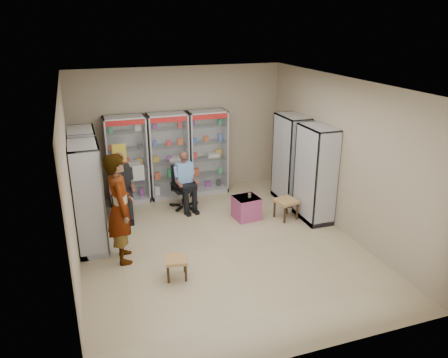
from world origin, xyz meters
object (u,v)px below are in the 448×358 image
object	(u,v)px
cabinet_left_far	(86,178)
woven_stool_b	(177,268)
office_chair	(184,187)
seated_shopkeeper	(184,182)
cabinet_back_mid	(168,156)
cabinet_right_far	(291,159)
woven_stool_a	(286,209)
cabinet_left_near	(89,198)
standing_man	(120,208)
pink_trunk	(246,208)
cabinet_back_left	(127,160)
wooden_chair	(122,195)
cabinet_right_near	(315,174)
cabinet_back_right	(208,152)

from	to	relation	value
cabinet_left_far	woven_stool_b	world-z (taller)	cabinet_left_far
office_chair	seated_shopkeeper	size ratio (longest dim) A/B	0.79
cabinet_back_mid	cabinet_right_far	world-z (taller)	same
cabinet_right_far	woven_stool_a	world-z (taller)	cabinet_right_far
cabinet_left_far	cabinet_left_near	bearing A→B (deg)	-0.00
cabinet_left_far	standing_man	size ratio (longest dim) A/B	1.03
seated_shopkeeper	pink_trunk	bearing A→B (deg)	-50.10
cabinet_back_left	cabinet_right_far	xyz separation A→B (m)	(3.53, -1.13, 0.00)
cabinet_left_far	standing_man	bearing A→B (deg)	16.06
cabinet_back_left	cabinet_left_near	size ratio (longest dim) A/B	1.00
wooden_chair	standing_man	bearing A→B (deg)	-95.99
office_chair	woven_stool_a	distance (m)	2.31
cabinet_right_near	wooden_chair	size ratio (longest dim) A/B	2.13
cabinet_right_near	cabinet_left_far	distance (m)	4.65
cabinet_back_mid	wooden_chair	distance (m)	1.50
cabinet_back_mid	wooden_chair	world-z (taller)	cabinet_back_mid
woven_stool_b	standing_man	xyz separation A→B (m)	(-0.74, 0.88, 0.80)
seated_shopkeeper	cabinet_back_left	bearing A→B (deg)	134.98
cabinet_back_right	seated_shopkeeper	xyz separation A→B (m)	(-0.79, -0.80, -0.38)
cabinet_right_near	woven_stool_a	bearing A→B (deg)	68.68
cabinet_left_far	woven_stool_b	size ratio (longest dim) A/B	5.68
seated_shopkeeper	cabinet_back_mid	bearing A→B (deg)	91.80
cabinet_back_mid	cabinet_left_near	distance (m)	2.77
cabinet_back_right	pink_trunk	world-z (taller)	cabinet_back_right
cabinet_left_near	wooden_chair	world-z (taller)	cabinet_left_near
standing_man	cabinet_right_near	bearing A→B (deg)	-83.77
cabinet_left_far	wooden_chair	world-z (taller)	cabinet_left_far
woven_stool_a	pink_trunk	bearing A→B (deg)	160.93
cabinet_back_left	pink_trunk	world-z (taller)	cabinet_back_left
cabinet_back_left	cabinet_right_near	size ratio (longest dim) A/B	1.00
cabinet_back_left	cabinet_right_near	xyz separation A→B (m)	(3.53, -2.23, 0.00)
seated_shopkeeper	cabinet_right_near	bearing A→B (deg)	-39.90
cabinet_left_near	cabinet_right_near	bearing A→B (deg)	87.43
cabinet_right_near	seated_shopkeeper	bearing A→B (deg)	59.39
cabinet_right_far	standing_man	world-z (taller)	cabinet_right_far
woven_stool_b	cabinet_right_near	bearing A→B (deg)	21.23
cabinet_right_near	standing_man	xyz separation A→B (m)	(-3.98, -0.38, -0.03)
cabinet_right_near	pink_trunk	world-z (taller)	cabinet_right_near
cabinet_back_right	office_chair	size ratio (longest dim) A/B	2.06
cabinet_back_right	wooden_chair	distance (m)	2.33
wooden_chair	woven_stool_b	bearing A→B (deg)	-78.88
cabinet_right_near	cabinet_left_far	world-z (taller)	same
cabinet_right_near	office_chair	xyz separation A→B (m)	(-2.42, 1.48, -0.51)
wooden_chair	standing_man	xyz separation A→B (m)	(-0.20, -1.88, 0.50)
office_chair	seated_shopkeeper	bearing A→B (deg)	-99.28
cabinet_back_left	cabinet_left_far	size ratio (longest dim) A/B	1.00
cabinet_back_mid	woven_stool_b	distance (m)	3.64
cabinet_left_far	woven_stool_b	distance (m)	2.95
cabinet_back_mid	cabinet_back_right	bearing A→B (deg)	0.00
office_chair	cabinet_back_left	bearing A→B (deg)	136.73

